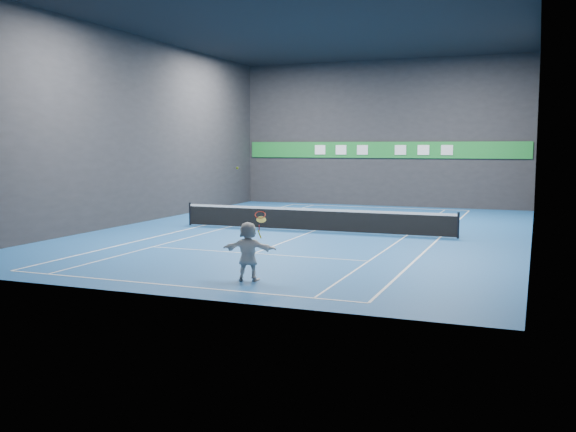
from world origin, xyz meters
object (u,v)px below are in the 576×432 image
at_px(tennis_racket, 260,218).
at_px(player, 248,251).
at_px(tennis_ball, 237,168).
at_px(tennis_net, 313,219).

bearing_deg(tennis_racket, player, -172.10).
bearing_deg(tennis_ball, tennis_net, 97.54).
bearing_deg(tennis_net, tennis_racket, -78.83).
relative_size(player, tennis_racket, 2.12).
height_order(tennis_ball, tennis_net, tennis_ball).
relative_size(tennis_net, tennis_racket, 16.03).
bearing_deg(tennis_net, tennis_ball, -82.46).
xyz_separation_m(tennis_net, tennis_racket, (2.08, -10.52, 1.22)).
bearing_deg(tennis_net, player, -80.69).
xyz_separation_m(player, tennis_net, (-1.73, 10.57, -0.29)).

